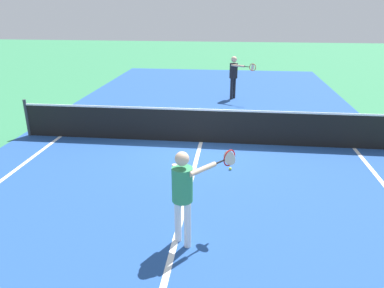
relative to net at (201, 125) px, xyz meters
name	(u,v)px	position (x,y,z in m)	size (l,w,h in m)	color
ground_plane	(201,142)	(0.00, 0.00, -0.49)	(60.00, 60.00, 0.00)	#337F51
court_surface_inbounds	(201,142)	(0.00, 0.00, -0.49)	(10.62, 24.40, 0.00)	#234C93
line_center_service	(186,199)	(0.00, -3.20, -0.49)	(0.10, 6.40, 0.01)	white
net	(201,125)	(0.00, 0.00, 0.00)	(10.20, 0.09, 1.07)	#33383D
player_near	(184,188)	(0.15, -4.61, 0.49)	(0.96, 0.85, 1.58)	white
player_far	(234,73)	(0.84, 5.17, 0.57)	(1.00, 0.91, 1.70)	black
tennis_ball_near_net	(230,169)	(0.84, -1.75, -0.46)	(0.07, 0.07, 0.07)	#CCE033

